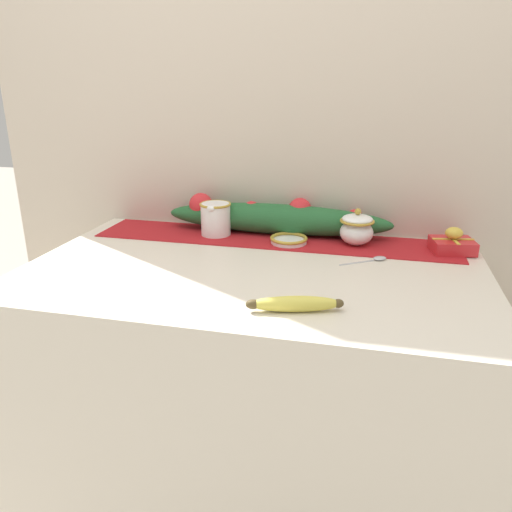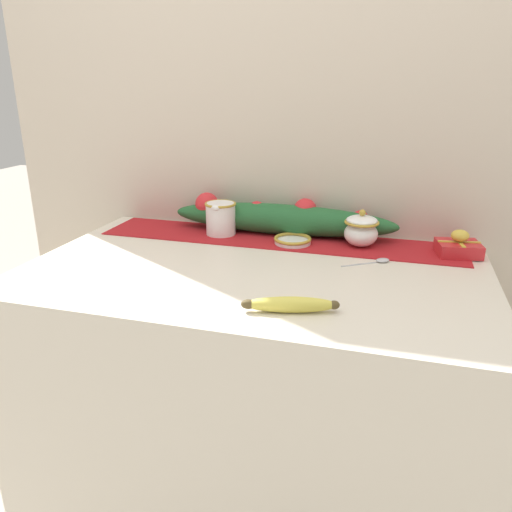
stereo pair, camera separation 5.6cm
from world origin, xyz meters
The scene contains 10 objects.
countertop centered at (0.00, 0.00, 0.45)m, with size 1.25×0.75×0.91m, color beige.
back_wall centered at (0.00, 0.40, 1.20)m, with size 2.05×0.04×2.40m, color beige.
table_runner centered at (0.00, 0.26, 0.91)m, with size 1.15×0.21×0.00m, color #A8191E.
cream_pitcher centered at (-0.19, 0.26, 0.97)m, with size 0.10×0.12×0.11m.
sugar_bowl centered at (0.26, 0.26, 0.96)m, with size 0.10×0.10×0.11m.
small_dish centered at (0.06, 0.23, 0.92)m, with size 0.12×0.12×0.02m.
banana centered at (0.15, -0.25, 0.92)m, with size 0.21×0.09×0.04m.
spoon centered at (0.33, 0.14, 0.91)m, with size 0.13×0.10×0.01m.
gift_box centered at (0.54, 0.26, 0.93)m, with size 0.13×0.12×0.08m.
poinsettia_garland centered at (-0.01, 0.32, 0.96)m, with size 0.75×0.11×0.12m.
Camera 1 is at (0.30, -1.23, 1.39)m, focal length 35.00 mm.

